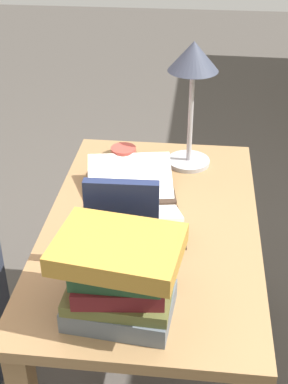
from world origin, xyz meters
The scene contains 7 objects.
ground_plane centered at (0.00, 0.00, 0.00)m, with size 12.00×12.00×0.00m, color #47423D.
reading_desk centered at (0.00, 0.00, 0.61)m, with size 1.10×0.66×0.73m.
open_book centered at (-0.08, -0.07, 0.75)m, with size 0.51×0.37×0.09m.
book_stack_tall centered at (0.40, -0.04, 0.84)m, with size 0.25×0.31×0.23m.
book_standing_upright centered at (0.21, -0.06, 0.86)m, with size 0.03×0.20×0.27m.
reading_lamp centered at (-0.39, 0.10, 1.08)m, with size 0.17×0.17×0.45m.
coffee_mug centered at (-0.30, -0.13, 0.78)m, with size 0.09×0.12×0.10m.
Camera 1 is at (1.35, 0.12, 1.68)m, focal length 50.00 mm.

